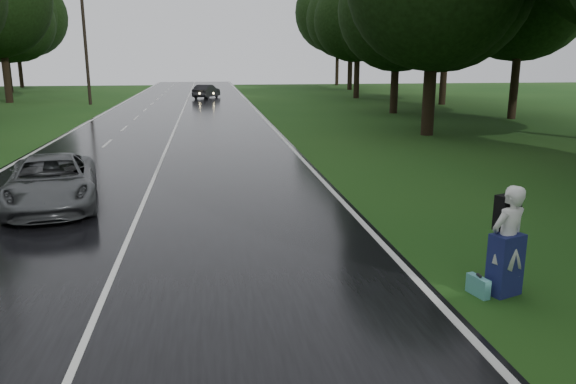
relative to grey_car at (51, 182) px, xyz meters
name	(u,v)px	position (x,y,z in m)	size (l,w,h in m)	color
ground	(88,337)	(2.50, -8.00, -0.75)	(160.00, 160.00, 0.00)	#1F4614
road	(169,143)	(2.50, 12.00, -0.73)	(12.00, 140.00, 0.04)	black
lane_center	(169,142)	(2.50, 12.00, -0.71)	(0.12, 140.00, 0.01)	silver
grey_car	(51,182)	(0.00, 0.00, 0.00)	(2.37, 5.15, 1.43)	#484B4D
far_car	(206,91)	(4.42, 42.67, -0.02)	(1.46, 4.20, 1.38)	black
hitchhiker	(507,244)	(9.66, -7.39, 0.19)	(0.86, 0.83, 2.03)	silver
suitcase	(478,286)	(9.17, -7.41, -0.58)	(0.14, 0.50, 0.35)	teal
utility_pole_far	(91,105)	(-6.00, 36.52, -0.75)	(1.80, 0.28, 10.66)	black
tree_left_f	(10,103)	(-13.94, 39.80, -0.75)	(10.30, 10.30, 16.10)	black
tree_right_d	(427,135)	(16.40, 12.97, -0.75)	(8.76, 8.76, 13.69)	black
tree_right_e	(393,113)	(18.55, 25.01, -0.75)	(8.10, 8.10, 12.65)	black
tree_right_f	(356,98)	(19.90, 40.96, -0.75)	(9.00, 9.00, 14.06)	black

